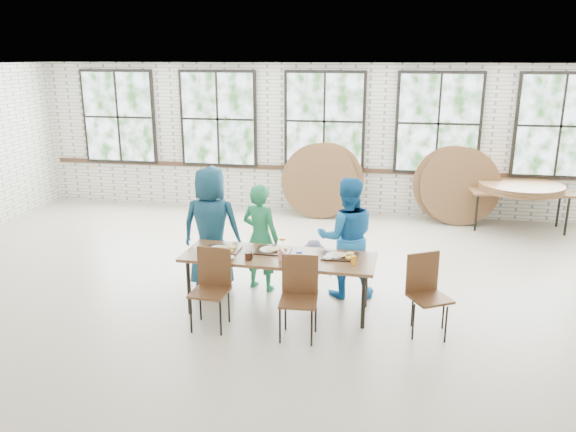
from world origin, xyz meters
name	(u,v)px	position (x,y,z in m)	size (l,w,h in m)	color
room	(324,124)	(0.00, 4.44, 1.83)	(12.00, 12.00, 12.00)	#B2A38E
dining_table	(278,259)	(0.01, -0.32, 0.69)	(2.43, 0.88, 0.74)	brown
chair_near_left	(212,281)	(-0.69, -0.83, 0.56)	(0.44, 0.43, 0.95)	#53321B
chair_near_right	(299,289)	(0.37, -0.89, 0.56)	(0.45, 0.43, 0.95)	#53321B
chair_spare	(426,287)	(1.80, -0.55, 0.56)	(0.56, 0.56, 0.95)	#53321B
adult_teal	(211,227)	(-1.07, 0.33, 0.85)	(0.83, 0.54, 1.71)	navy
adult_green	(260,237)	(-0.37, 0.33, 0.75)	(0.54, 0.36, 1.49)	#217F50
toddler	(314,266)	(0.37, 0.33, 0.38)	(0.49, 0.28, 0.75)	#1B123A
adult_blue	(347,237)	(0.80, 0.33, 0.81)	(0.79, 0.62, 1.63)	#1968B2
storage_table	(520,193)	(3.72, 3.92, 0.69)	(1.86, 0.91, 0.74)	brown
tabletop_clutter	(286,255)	(0.11, -0.35, 0.77)	(1.94, 0.62, 0.11)	black
round_tops_stacked	(521,187)	(3.72, 3.92, 0.80)	(1.50, 1.50, 0.13)	brown
round_tops_leaning	(388,183)	(1.31, 4.11, 0.74)	(4.20, 0.47, 1.48)	brown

